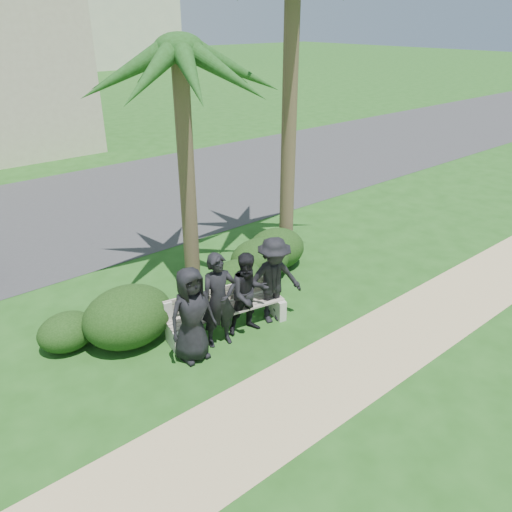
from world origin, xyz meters
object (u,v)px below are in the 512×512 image
object	(u,v)px
man_c	(249,294)
man_d	(274,281)
man_a	(192,315)
park_bench	(226,313)
man_b	(219,300)
palm_left	(179,52)

from	to	relation	value
man_c	man_d	xyz separation A→B (m)	(0.57, -0.02, 0.07)
man_c	man_a	bearing A→B (deg)	-163.87
park_bench	man_c	distance (m)	0.58
man_b	man_c	distance (m)	0.62
park_bench	palm_left	size ratio (longest dim) A/B	0.41
man_b	palm_left	bearing A→B (deg)	81.59
park_bench	man_a	distance (m)	1.06
park_bench	man_d	bearing A→B (deg)	-8.61
man_a	palm_left	distance (m)	4.65
park_bench	man_d	size ratio (longest dim) A/B	1.37
man_a	man_d	xyz separation A→B (m)	(1.75, -0.00, 0.01)
man_a	man_d	bearing A→B (deg)	1.74
palm_left	man_a	bearing A→B (deg)	-122.92
park_bench	man_d	world-z (taller)	man_d
park_bench	man_b	size ratio (longest dim) A/B	1.34
man_b	man_c	bearing A→B (deg)	11.30
man_b	man_d	xyz separation A→B (m)	(1.18, -0.04, -0.02)
man_a	man_b	distance (m)	0.57
park_bench	man_a	world-z (taller)	man_a
man_a	man_d	world-z (taller)	man_d
man_a	man_c	xyz separation A→B (m)	(1.19, 0.02, -0.06)
man_d	man_b	bearing A→B (deg)	-165.64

